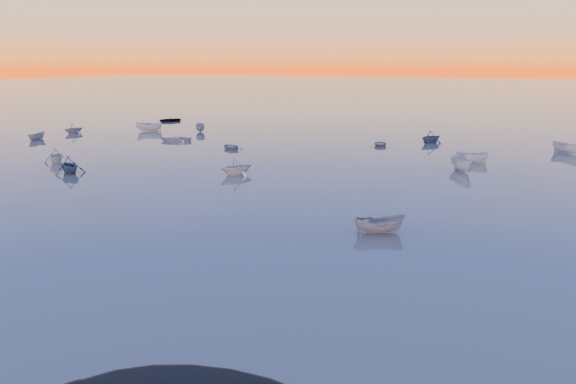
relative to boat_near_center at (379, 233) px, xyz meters
The scene contains 3 objects.
ground 76.21m from the boat_near_center, 94.22° to the left, with size 600.00×600.00×0.00m, color #645B53.
moored_fleet 29.54m from the boat_near_center, 100.95° to the left, with size 124.00×58.00×1.20m, color white, non-canonical shape.
boat_near_center is the anchor object (origin of this frame).
Camera 1 is at (15.09, -13.60, 12.00)m, focal length 35.00 mm.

